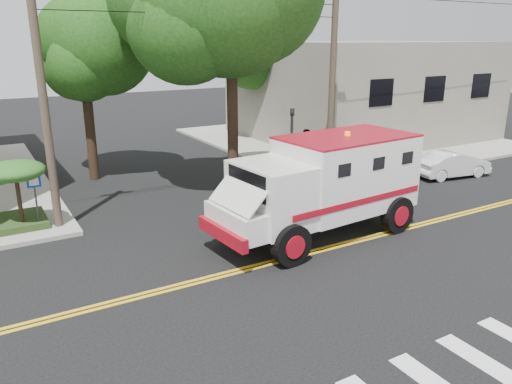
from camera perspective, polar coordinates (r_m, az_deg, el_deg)
ground at (r=15.23m, az=3.88°, el=-7.53°), size 100.00×100.00×0.00m
sidewalk_ne at (r=33.39m, az=10.23°, el=6.06°), size 17.00×17.00×0.15m
building_right at (r=34.31m, az=11.92°, el=11.46°), size 14.00×12.00×6.00m
utility_pole_left at (r=17.65m, az=-23.14°, el=9.79°), size 0.28×0.28×9.00m
utility_pole_right at (r=22.65m, az=8.70°, el=12.29°), size 0.28×0.28×9.00m
tree_main at (r=20.16m, az=-1.29°, el=19.57°), size 6.08×5.70×9.85m
tree_left at (r=23.77m, az=-18.32°, el=14.84°), size 4.48×4.20×7.70m
tree_right at (r=31.89m, az=1.38°, el=16.70°), size 4.80×4.50×8.20m
traffic_signal at (r=21.02m, az=4.08°, el=5.80°), size 0.15×0.18×3.60m
accessibility_sign at (r=18.35m, az=-23.92°, el=-0.11°), size 0.45×0.10×2.02m
armored_truck at (r=16.51m, az=7.85°, el=1.25°), size 7.40×3.39×3.28m
parked_sedan at (r=25.52m, az=21.52°, el=2.96°), size 3.88×1.86×1.23m
pedestrian_a at (r=25.47m, az=9.90°, el=5.05°), size 0.83×0.82×1.93m
pedestrian_b at (r=25.24m, az=5.63°, el=5.06°), size 1.01×0.84×1.88m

